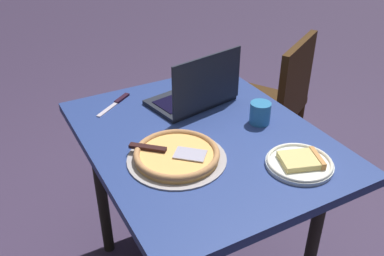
{
  "coord_description": "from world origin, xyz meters",
  "views": [
    {
      "loc": [
        1.17,
        -0.68,
        1.6
      ],
      "look_at": [
        0.02,
        -0.06,
        0.8
      ],
      "focal_mm": 39.91,
      "sensor_mm": 36.0,
      "label": 1
    }
  ],
  "objects_px": {
    "drink_cup": "(260,113)",
    "pizza_tray": "(177,155)",
    "pizza_plate": "(300,162)",
    "chair_near": "(270,101)",
    "dining_table": "(202,154)",
    "table_knife": "(117,102)",
    "laptop": "(196,94)"
  },
  "relations": [
    {
      "from": "drink_cup",
      "to": "pizza_tray",
      "type": "bearing_deg",
      "value": -80.39
    },
    {
      "from": "pizza_plate",
      "to": "drink_cup",
      "type": "relative_size",
      "value": 2.62
    },
    {
      "from": "chair_near",
      "to": "drink_cup",
      "type": "bearing_deg",
      "value": -42.74
    },
    {
      "from": "dining_table",
      "to": "drink_cup",
      "type": "distance_m",
      "value": 0.28
    },
    {
      "from": "table_knife",
      "to": "dining_table",
      "type": "bearing_deg",
      "value": 26.46
    },
    {
      "from": "dining_table",
      "to": "laptop",
      "type": "bearing_deg",
      "value": 156.97
    },
    {
      "from": "laptop",
      "to": "pizza_plate",
      "type": "xyz_separation_m",
      "value": [
        0.55,
        0.1,
        -0.04
      ]
    },
    {
      "from": "dining_table",
      "to": "pizza_tray",
      "type": "height_order",
      "value": "pizza_tray"
    },
    {
      "from": "drink_cup",
      "to": "chair_near",
      "type": "bearing_deg",
      "value": 137.26
    },
    {
      "from": "dining_table",
      "to": "drink_cup",
      "type": "relative_size",
      "value": 11.83
    },
    {
      "from": "laptop",
      "to": "pizza_plate",
      "type": "relative_size",
      "value": 1.68
    },
    {
      "from": "laptop",
      "to": "dining_table",
      "type": "bearing_deg",
      "value": -23.03
    },
    {
      "from": "pizza_tray",
      "to": "chair_near",
      "type": "bearing_deg",
      "value": 123.41
    },
    {
      "from": "laptop",
      "to": "pizza_tray",
      "type": "height_order",
      "value": "laptop"
    },
    {
      "from": "table_knife",
      "to": "drink_cup",
      "type": "bearing_deg",
      "value": 46.12
    },
    {
      "from": "drink_cup",
      "to": "table_knife",
      "type": "bearing_deg",
      "value": -133.88
    },
    {
      "from": "pizza_tray",
      "to": "chair_near",
      "type": "relative_size",
      "value": 0.4
    },
    {
      "from": "chair_near",
      "to": "dining_table",
      "type": "bearing_deg",
      "value": -56.14
    },
    {
      "from": "pizza_plate",
      "to": "laptop",
      "type": "bearing_deg",
      "value": -170.01
    },
    {
      "from": "laptop",
      "to": "chair_near",
      "type": "bearing_deg",
      "value": 112.35
    },
    {
      "from": "laptop",
      "to": "pizza_plate",
      "type": "height_order",
      "value": "laptop"
    },
    {
      "from": "drink_cup",
      "to": "laptop",
      "type": "bearing_deg",
      "value": -149.29
    },
    {
      "from": "laptop",
      "to": "pizza_plate",
      "type": "bearing_deg",
      "value": 9.99
    },
    {
      "from": "pizza_tray",
      "to": "table_knife",
      "type": "xyz_separation_m",
      "value": [
        -0.49,
        -0.04,
        -0.01
      ]
    },
    {
      "from": "pizza_plate",
      "to": "drink_cup",
      "type": "xyz_separation_m",
      "value": [
        -0.3,
        0.05,
        0.03
      ]
    },
    {
      "from": "table_knife",
      "to": "drink_cup",
      "type": "relative_size",
      "value": 2.16
    },
    {
      "from": "dining_table",
      "to": "pizza_plate",
      "type": "height_order",
      "value": "pizza_plate"
    },
    {
      "from": "laptop",
      "to": "pizza_tray",
      "type": "relative_size",
      "value": 1.11
    },
    {
      "from": "pizza_plate",
      "to": "pizza_tray",
      "type": "bearing_deg",
      "value": -123.62
    },
    {
      "from": "pizza_plate",
      "to": "table_knife",
      "type": "bearing_deg",
      "value": -151.74
    },
    {
      "from": "pizza_plate",
      "to": "chair_near",
      "type": "relative_size",
      "value": 0.26
    },
    {
      "from": "dining_table",
      "to": "drink_cup",
      "type": "xyz_separation_m",
      "value": [
        0.03,
        0.24,
        0.13
      ]
    }
  ]
}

